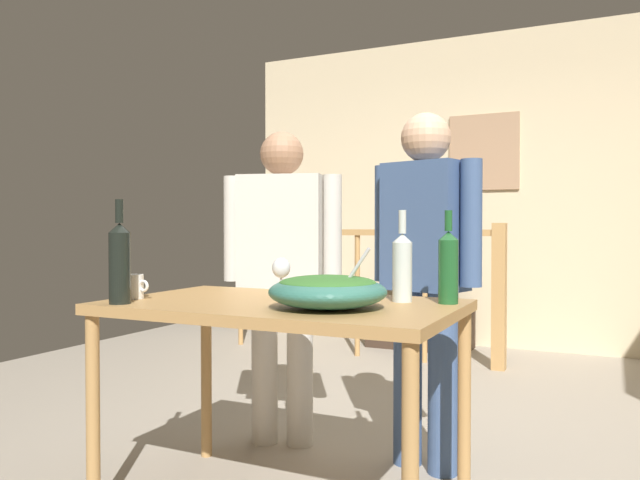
{
  "coord_description": "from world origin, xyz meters",
  "views": [
    {
      "loc": [
        0.83,
        -2.93,
        1.08
      ],
      "look_at": [
        -0.29,
        -0.6,
        1.02
      ],
      "focal_mm": 34.51,
      "sensor_mm": 36.0,
      "label": 1
    }
  ],
  "objects_px": {
    "serving_table": "(283,324)",
    "person_standing_right": "(425,262)",
    "framed_picture": "(484,152)",
    "wine_bottle_dark": "(120,261)",
    "person_standing_left": "(282,261)",
    "mug_white": "(134,287)",
    "salad_bowl": "(328,290)",
    "wine_bottle_clear": "(402,266)",
    "tv_console": "(420,325)",
    "wine_glass": "(281,270)",
    "flat_screen_tv": "(419,272)",
    "wine_bottle_green": "(448,266)",
    "stair_railing": "(408,277)"
  },
  "relations": [
    {
      "from": "salad_bowl",
      "to": "mug_white",
      "type": "height_order",
      "value": "salad_bowl"
    },
    {
      "from": "flat_screen_tv",
      "to": "mug_white",
      "type": "bearing_deg",
      "value": -92.19
    },
    {
      "from": "person_standing_left",
      "to": "wine_bottle_dark",
      "type": "bearing_deg",
      "value": 66.46
    },
    {
      "from": "tv_console",
      "to": "serving_table",
      "type": "relative_size",
      "value": 0.7
    },
    {
      "from": "wine_bottle_dark",
      "to": "wine_bottle_clear",
      "type": "bearing_deg",
      "value": 28.78
    },
    {
      "from": "framed_picture",
      "to": "person_standing_right",
      "type": "height_order",
      "value": "framed_picture"
    },
    {
      "from": "stair_railing",
      "to": "wine_bottle_dark",
      "type": "height_order",
      "value": "wine_bottle_dark"
    },
    {
      "from": "flat_screen_tv",
      "to": "wine_bottle_green",
      "type": "height_order",
      "value": "wine_bottle_green"
    },
    {
      "from": "wine_bottle_dark",
      "to": "person_standing_left",
      "type": "height_order",
      "value": "person_standing_left"
    },
    {
      "from": "wine_bottle_dark",
      "to": "wine_bottle_green",
      "type": "xyz_separation_m",
      "value": [
        1.08,
        0.52,
        -0.02
      ]
    },
    {
      "from": "framed_picture",
      "to": "wine_bottle_dark",
      "type": "bearing_deg",
      "value": -98.21
    },
    {
      "from": "wine_bottle_dark",
      "to": "serving_table",
      "type": "bearing_deg",
      "value": 31.76
    },
    {
      "from": "serving_table",
      "to": "wine_glass",
      "type": "relative_size",
      "value": 8.17
    },
    {
      "from": "wine_bottle_dark",
      "to": "wine_bottle_clear",
      "type": "height_order",
      "value": "wine_bottle_dark"
    },
    {
      "from": "framed_picture",
      "to": "wine_bottle_dark",
      "type": "xyz_separation_m",
      "value": [
        -0.56,
        -3.91,
        -0.8
      ]
    },
    {
      "from": "wine_bottle_green",
      "to": "person_standing_left",
      "type": "bearing_deg",
      "value": 154.86
    },
    {
      "from": "person_standing_left",
      "to": "serving_table",
      "type": "bearing_deg",
      "value": 104.12
    },
    {
      "from": "framed_picture",
      "to": "mug_white",
      "type": "relative_size",
      "value": 5.86
    },
    {
      "from": "tv_console",
      "to": "wine_bottle_dark",
      "type": "relative_size",
      "value": 2.37
    },
    {
      "from": "framed_picture",
      "to": "flat_screen_tv",
      "type": "bearing_deg",
      "value": -147.09
    },
    {
      "from": "flat_screen_tv",
      "to": "wine_bottle_green",
      "type": "bearing_deg",
      "value": -71.79
    },
    {
      "from": "serving_table",
      "to": "mug_white",
      "type": "height_order",
      "value": "mug_white"
    },
    {
      "from": "tv_console",
      "to": "wine_glass",
      "type": "bearing_deg",
      "value": -83.53
    },
    {
      "from": "stair_railing",
      "to": "person_standing_left",
      "type": "distance_m",
      "value": 2.1
    },
    {
      "from": "salad_bowl",
      "to": "wine_glass",
      "type": "height_order",
      "value": "salad_bowl"
    },
    {
      "from": "framed_picture",
      "to": "wine_glass",
      "type": "distance_m",
      "value": 3.58
    },
    {
      "from": "salad_bowl",
      "to": "wine_bottle_clear",
      "type": "distance_m",
      "value": 0.35
    },
    {
      "from": "wine_glass",
      "to": "person_standing_left",
      "type": "xyz_separation_m",
      "value": [
        -0.29,
        0.52,
        0.0
      ]
    },
    {
      "from": "wine_bottle_green",
      "to": "tv_console",
      "type": "bearing_deg",
      "value": 108.04
    },
    {
      "from": "wine_bottle_clear",
      "to": "person_standing_right",
      "type": "xyz_separation_m",
      "value": [
        -0.04,
        0.46,
        -0.01
      ]
    },
    {
      "from": "person_standing_left",
      "to": "wine_bottle_green",
      "type": "bearing_deg",
      "value": 139.65
    },
    {
      "from": "wine_bottle_green",
      "to": "person_standing_left",
      "type": "distance_m",
      "value": 1.03
    },
    {
      "from": "wine_bottle_green",
      "to": "mug_white",
      "type": "distance_m",
      "value": 1.21
    },
    {
      "from": "serving_table",
      "to": "person_standing_right",
      "type": "distance_m",
      "value": 0.77
    },
    {
      "from": "wine_bottle_dark",
      "to": "wine_bottle_green",
      "type": "distance_m",
      "value": 1.2
    },
    {
      "from": "wine_bottle_clear",
      "to": "mug_white",
      "type": "relative_size",
      "value": 2.96
    },
    {
      "from": "wine_glass",
      "to": "wine_bottle_clear",
      "type": "relative_size",
      "value": 0.46
    },
    {
      "from": "stair_railing",
      "to": "person_standing_right",
      "type": "bearing_deg",
      "value": -70.61
    },
    {
      "from": "flat_screen_tv",
      "to": "serving_table",
      "type": "xyz_separation_m",
      "value": [
        0.44,
        -3.28,
        0.04
      ]
    },
    {
      "from": "wine_bottle_dark",
      "to": "person_standing_right",
      "type": "relative_size",
      "value": 0.24
    },
    {
      "from": "tv_console",
      "to": "salad_bowl",
      "type": "height_order",
      "value": "salad_bowl"
    },
    {
      "from": "salad_bowl",
      "to": "wine_bottle_green",
      "type": "xyz_separation_m",
      "value": [
        0.34,
        0.31,
        0.07
      ]
    },
    {
      "from": "serving_table",
      "to": "framed_picture",
      "type": "bearing_deg",
      "value": 89.04
    },
    {
      "from": "wine_glass",
      "to": "tv_console",
      "type": "bearing_deg",
      "value": 96.47
    },
    {
      "from": "person_standing_left",
      "to": "salad_bowl",
      "type": "bearing_deg",
      "value": 113.28
    },
    {
      "from": "mug_white",
      "to": "framed_picture",
      "type": "bearing_deg",
      "value": 80.53
    },
    {
      "from": "salad_bowl",
      "to": "wine_bottle_green",
      "type": "height_order",
      "value": "wine_bottle_green"
    },
    {
      "from": "tv_console",
      "to": "flat_screen_tv",
      "type": "bearing_deg",
      "value": -90.0
    },
    {
      "from": "tv_console",
      "to": "flat_screen_tv",
      "type": "distance_m",
      "value": 0.47
    },
    {
      "from": "flat_screen_tv",
      "to": "stair_railing",
      "type": "bearing_deg",
      "value": -83.25
    }
  ]
}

